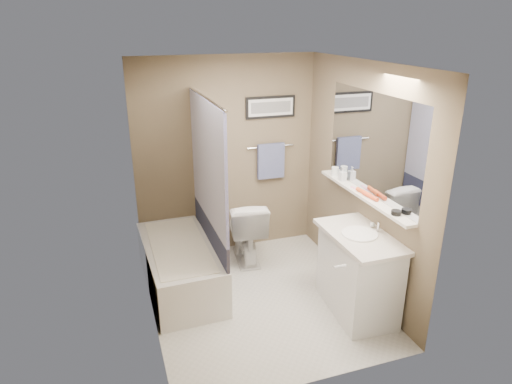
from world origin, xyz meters
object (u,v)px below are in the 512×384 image
object	(u,v)px
candle_bowl_near	(396,213)
hair_brush_front	(370,196)
toilet	(245,229)
glass_jar	(335,171)
soap_bottle	(343,174)
hair_brush_back	(364,192)
bathtub	(180,267)
vanity	(358,274)

from	to	relation	value
candle_bowl_near	hair_brush_front	xyz separation A→B (m)	(0.00, 0.42, 0.00)
hair_brush_front	toilet	bearing A→B (deg)	128.00
hair_brush_front	glass_jar	xyz separation A→B (m)	(0.00, 0.73, 0.03)
soap_bottle	toilet	bearing A→B (deg)	146.13
hair_brush_back	soap_bottle	bearing A→B (deg)	90.00
bathtub	hair_brush_front	distance (m)	2.14
candle_bowl_near	hair_brush_front	world-z (taller)	hair_brush_front
toilet	vanity	world-z (taller)	vanity
candle_bowl_near	hair_brush_back	size ratio (longest dim) A/B	0.41
vanity	candle_bowl_near	distance (m)	0.79
hair_brush_back	glass_jar	size ratio (longest dim) A/B	2.20
candle_bowl_near	glass_jar	bearing A→B (deg)	90.00
vanity	candle_bowl_near	xyz separation A→B (m)	(0.19, -0.23, 0.73)
bathtub	hair_brush_front	world-z (taller)	hair_brush_front
toilet	hair_brush_back	bearing A→B (deg)	138.37
vanity	soap_bottle	bearing A→B (deg)	80.46
hair_brush_back	toilet	bearing A→B (deg)	131.02
glass_jar	bathtub	bearing A→B (deg)	178.21
toilet	glass_jar	bearing A→B (deg)	161.58
hair_brush_back	soap_bottle	size ratio (longest dim) A/B	1.50
toilet	bathtub	bearing A→B (deg)	31.48
toilet	vanity	size ratio (longest dim) A/B	0.87
candle_bowl_near	glass_jar	size ratio (longest dim) A/B	0.90
vanity	glass_jar	size ratio (longest dim) A/B	9.00
bathtub	candle_bowl_near	size ratio (longest dim) A/B	16.67
toilet	glass_jar	size ratio (longest dim) A/B	7.83
bathtub	vanity	bearing A→B (deg)	-33.42
toilet	soap_bottle	xyz separation A→B (m)	(0.92, -0.62, 0.80)
toilet	candle_bowl_near	xyz separation A→B (m)	(0.92, -1.60, 0.74)
toilet	hair_brush_front	bearing A→B (deg)	135.35
bathtub	glass_jar	world-z (taller)	glass_jar
glass_jar	hair_brush_back	bearing A→B (deg)	-90.00
bathtub	soap_bottle	world-z (taller)	soap_bottle
vanity	hair_brush_back	xyz separation A→B (m)	(0.19, 0.31, 0.74)
toilet	hair_brush_front	xyz separation A→B (m)	(0.92, -1.18, 0.75)
candle_bowl_near	hair_brush_back	distance (m)	0.54
toilet	candle_bowl_near	world-z (taller)	candle_bowl_near
glass_jar	hair_brush_front	bearing A→B (deg)	-90.00
vanity	candle_bowl_near	world-z (taller)	candle_bowl_near
toilet	glass_jar	distance (m)	1.28
toilet	candle_bowl_near	distance (m)	1.99
hair_brush_back	glass_jar	distance (m)	0.61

